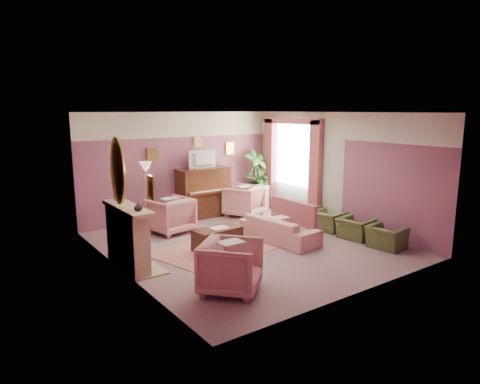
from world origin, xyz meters
TOP-DOWN VIEW (x-y plane):
  - floor at (0.00, 0.00)m, footprint 5.50×6.00m
  - ceiling at (0.00, 0.00)m, footprint 5.50×6.00m
  - wall_back at (0.00, 3.00)m, footprint 5.50×0.02m
  - wall_front at (0.00, -3.00)m, footprint 5.50×0.02m
  - wall_left at (-2.75, 0.00)m, footprint 0.02×6.00m
  - wall_right at (2.75, 0.00)m, footprint 0.02×6.00m
  - picture_rail_band at (0.00, 2.99)m, footprint 5.50×0.01m
  - stripe_panel at (2.73, 1.30)m, footprint 0.01×3.00m
  - fireplace_surround at (-2.59, 0.20)m, footprint 0.30×1.40m
  - fireplace_inset at (-2.49, 0.20)m, footprint 0.18×0.72m
  - fire_ember at (-2.45, 0.20)m, footprint 0.06×0.54m
  - mantel_shelf at (-2.56, 0.20)m, footprint 0.40×1.55m
  - hearth at (-2.39, 0.20)m, footprint 0.55×1.50m
  - mirror_frame at (-2.70, 0.20)m, footprint 0.04×0.72m
  - mirror_glass at (-2.67, 0.20)m, footprint 0.01×0.60m
  - sconce_shade at (-2.62, -0.85)m, footprint 0.20×0.20m
  - piano at (0.50, 2.68)m, footprint 1.40×0.60m
  - piano_keyshelf at (0.50, 2.33)m, footprint 1.30×0.12m
  - piano_keys at (0.50, 2.33)m, footprint 1.20×0.08m
  - piano_top at (0.50, 2.68)m, footprint 1.45×0.65m
  - television at (0.50, 2.63)m, footprint 0.80×0.12m
  - print_back_left at (-0.80, 2.96)m, footprint 0.30×0.03m
  - print_back_right at (1.55, 2.96)m, footprint 0.26×0.03m
  - print_back_mid at (0.50, 2.96)m, footprint 0.22×0.03m
  - print_left_wall at (-2.71, -1.20)m, footprint 0.03×0.28m
  - window_blind at (2.70, 1.55)m, footprint 0.03×1.40m
  - curtain_left at (2.62, 0.63)m, footprint 0.16×0.34m
  - curtain_right at (2.62, 2.47)m, footprint 0.16×0.34m
  - pelmet at (2.62, 1.55)m, footprint 0.16×2.20m
  - mantel_plant at (-2.55, 0.75)m, footprint 0.16×0.16m
  - mantel_vase at (-2.55, -0.30)m, footprint 0.16×0.16m
  - area_rug at (-0.68, 0.09)m, footprint 2.86×2.36m
  - coffee_table at (-0.70, 0.12)m, footprint 1.04×0.59m
  - table_paper at (-0.65, 0.12)m, footprint 0.35×0.28m
  - sofa at (0.71, -0.20)m, footprint 0.62×1.87m
  - sofa_throw at (1.11, -0.20)m, footprint 0.09×1.42m
  - floral_armchair_left at (-0.93, 1.80)m, footprint 0.89×0.89m
  - floral_armchair_right at (1.41, 2.08)m, footprint 0.89×0.89m
  - floral_armchair_front at (-1.65, -1.79)m, footprint 0.89×0.89m
  - olive_chair_a at (2.21, -1.88)m, footprint 0.51×0.73m
  - olive_chair_b at (2.21, -1.06)m, footprint 0.51×0.73m
  - olive_chair_c at (2.21, -0.24)m, footprint 0.51×0.73m
  - olive_chair_d at (2.21, 0.58)m, footprint 0.51×0.73m
  - side_table at (2.35, 2.56)m, footprint 0.52×0.52m
  - side_plant_big at (2.35, 2.56)m, footprint 0.30×0.30m
  - side_plant_small at (2.47, 2.46)m, footprint 0.16×0.16m
  - palm_pot at (2.23, 2.62)m, footprint 0.34×0.34m
  - palm_plant at (2.23, 2.62)m, footprint 0.76×0.76m

SIDE VIEW (x-z plane):
  - floor at x=0.00m, z-range -0.01..0.01m
  - area_rug at x=-0.68m, z-range 0.00..0.01m
  - hearth at x=-2.39m, z-range 0.00..0.02m
  - palm_pot at x=2.23m, z-range 0.00..0.34m
  - fire_ember at x=-2.45m, z-range 0.17..0.27m
  - coffee_table at x=-0.70m, z-range 0.00..0.45m
  - olive_chair_a at x=2.21m, z-range 0.00..0.63m
  - olive_chair_b at x=2.21m, z-range 0.00..0.63m
  - olive_chair_c at x=2.21m, z-range 0.00..0.63m
  - olive_chair_d at x=2.21m, z-range 0.00..0.63m
  - side_table at x=2.35m, z-range 0.00..0.70m
  - sofa at x=0.71m, z-range 0.00..0.76m
  - fireplace_inset at x=-2.49m, z-range 0.06..0.74m
  - table_paper at x=-0.65m, z-range 0.45..0.46m
  - floral_armchair_left at x=-0.93m, z-range 0.00..0.93m
  - floral_armchair_right at x=1.41m, z-range 0.00..0.93m
  - floral_armchair_front at x=-1.65m, z-range 0.00..0.93m
  - fireplace_surround at x=-2.59m, z-range 0.00..1.10m
  - sofa_throw at x=1.11m, z-range 0.34..0.86m
  - piano at x=0.50m, z-range 0.00..1.30m
  - piano_keyshelf at x=0.50m, z-range 0.69..0.75m
  - piano_keys at x=0.50m, z-range 0.75..0.77m
  - side_plant_small at x=2.47m, z-range 0.70..0.98m
  - side_plant_big at x=2.35m, z-range 0.70..1.04m
  - palm_plant at x=2.23m, z-range 0.34..1.78m
  - stripe_panel at x=2.73m, z-range 0.00..2.15m
  - mantel_shelf at x=-2.56m, z-range 1.09..1.16m
  - mantel_vase at x=-2.55m, z-range 1.15..1.31m
  - mantel_plant at x=-2.55m, z-range 1.15..1.43m
  - curtain_left at x=2.62m, z-range 0.00..2.60m
  - curtain_right at x=2.62m, z-range 0.00..2.60m
  - piano_top at x=0.50m, z-range 1.29..1.33m
  - wall_back at x=0.00m, z-range 0.00..2.80m
  - wall_front at x=0.00m, z-range 0.00..2.80m
  - wall_left at x=-2.75m, z-range 0.00..2.80m
  - wall_right at x=2.75m, z-range 0.00..2.80m
  - television at x=0.50m, z-range 1.36..1.84m
  - window_blind at x=2.70m, z-range 0.80..2.60m
  - print_back_left at x=-0.80m, z-range 1.53..1.91m
  - print_left_wall at x=-2.71m, z-range 1.54..1.90m
  - print_back_right at x=1.55m, z-range 1.61..1.95m
  - mirror_frame at x=-2.70m, z-range 1.20..2.40m
  - mirror_glass at x=-2.67m, z-range 1.27..2.33m
  - sconce_shade at x=-2.62m, z-range 1.90..2.06m
  - print_back_mid at x=0.50m, z-range 1.87..2.13m
  - picture_rail_band at x=0.00m, z-range 2.15..2.80m
  - pelmet at x=2.62m, z-range 2.48..2.64m
  - ceiling at x=0.00m, z-range 2.79..2.80m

